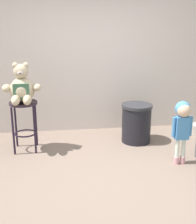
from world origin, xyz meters
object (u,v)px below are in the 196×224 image
at_px(bar_stool_with_teddy, 24,115).
at_px(trash_bin, 136,123).
at_px(teddy_bear, 22,88).
at_px(child_walking, 182,119).

bearing_deg(bar_stool_with_teddy, trash_bin, 3.51).
bearing_deg(teddy_bear, child_walking, -19.00).
height_order(teddy_bear, child_walking, teddy_bear).
relative_size(teddy_bear, trash_bin, 0.92).
relative_size(bar_stool_with_teddy, trash_bin, 1.21).
relative_size(child_walking, trash_bin, 1.41).
distance_m(teddy_bear, trash_bin, 2.00).
height_order(child_walking, trash_bin, child_walking).
relative_size(bar_stool_with_teddy, child_walking, 0.86).
xyz_separation_m(child_walking, trash_bin, (-0.41, 0.93, -0.35)).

